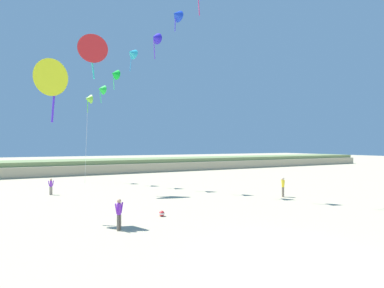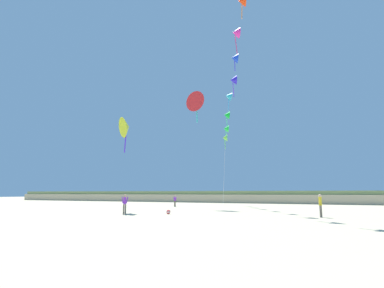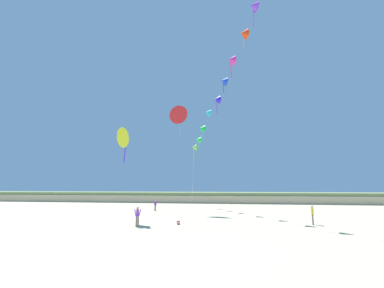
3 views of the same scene
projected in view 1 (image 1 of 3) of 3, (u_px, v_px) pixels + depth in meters
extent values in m
plane|color=#C1B28E|center=(287.00, 257.00, 12.23)|extent=(240.00, 240.00, 0.00)
cube|color=tan|center=(98.00, 168.00, 49.88)|extent=(120.00, 9.37, 1.50)
cube|color=#7A8E56|center=(98.00, 162.00, 49.89)|extent=(120.00, 7.97, 0.86)
cylinder|color=#726656|center=(283.00, 192.00, 26.21)|extent=(0.13, 0.13, 0.87)
cylinder|color=#726656|center=(283.00, 192.00, 26.36)|extent=(0.13, 0.13, 0.87)
cylinder|color=yellow|center=(283.00, 184.00, 26.29)|extent=(0.23, 0.23, 0.62)
cylinder|color=yellow|center=(284.00, 183.00, 26.09)|extent=(0.14, 0.22, 0.59)
cylinder|color=yellow|center=(282.00, 183.00, 26.48)|extent=(0.14, 0.22, 0.59)
sphere|color=beige|center=(283.00, 179.00, 26.29)|extent=(0.24, 0.24, 0.24)
cylinder|color=#726656|center=(118.00, 223.00, 15.91)|extent=(0.12, 0.12, 0.85)
cylinder|color=#726656|center=(120.00, 222.00, 16.04)|extent=(0.12, 0.12, 0.85)
cylinder|color=purple|center=(119.00, 209.00, 15.98)|extent=(0.23, 0.23, 0.60)
cylinder|color=purple|center=(116.00, 209.00, 15.82)|extent=(0.22, 0.17, 0.57)
cylinder|color=purple|center=(122.00, 207.00, 16.14)|extent=(0.22, 0.17, 0.57)
sphere|color=tan|center=(119.00, 201.00, 15.98)|extent=(0.23, 0.23, 0.23)
cylinder|color=#726656|center=(52.00, 191.00, 27.41)|extent=(0.11, 0.11, 0.75)
cylinder|color=#726656|center=(50.00, 191.00, 27.36)|extent=(0.11, 0.11, 0.75)
cylinder|color=purple|center=(51.00, 184.00, 27.39)|extent=(0.20, 0.20, 0.53)
cylinder|color=purple|center=(53.00, 183.00, 27.46)|extent=(0.18, 0.08, 0.51)
cylinder|color=purple|center=(49.00, 183.00, 27.31)|extent=(0.18, 0.08, 0.51)
sphere|color=tan|center=(51.00, 180.00, 27.39)|extent=(0.20, 0.20, 0.20)
cone|color=#7DD63D|center=(88.00, 99.00, 36.55)|extent=(1.02, 1.26, 1.12)
cylinder|color=#58E539|center=(88.00, 107.00, 36.64)|extent=(0.10, 0.24, 1.46)
cone|color=#21D93F|center=(101.00, 89.00, 34.75)|extent=(1.14, 1.31, 1.16)
cylinder|color=#39E57E|center=(101.00, 97.00, 34.84)|extent=(0.23, 0.10, 1.39)
cone|color=#0DC82F|center=(115.00, 74.00, 32.95)|extent=(1.18, 1.33, 1.16)
cylinder|color=#39E581|center=(114.00, 83.00, 33.05)|extent=(0.18, 0.22, 1.48)
cone|color=#27B2CB|center=(132.00, 53.00, 31.12)|extent=(1.34, 1.41, 1.22)
cylinder|color=#39A2E5|center=(131.00, 63.00, 31.21)|extent=(0.19, 0.17, 1.66)
cone|color=#2A20CC|center=(155.00, 38.00, 29.30)|extent=(1.14, 1.30, 1.11)
cylinder|color=#6D39E5|center=(154.00, 50.00, 29.39)|extent=(0.19, 0.09, 1.83)
cone|color=blue|center=(176.00, 15.00, 27.39)|extent=(1.18, 1.33, 1.17)
cylinder|color=#4039E5|center=(175.00, 25.00, 27.48)|extent=(0.08, 0.17, 1.25)
cylinder|color=#E5397E|center=(199.00, 3.00, 25.53)|extent=(0.26, 0.12, 2.01)
cylinder|color=silver|center=(86.00, 142.00, 36.41)|extent=(0.42, 0.50, 9.99)
cone|color=red|center=(93.00, 50.00, 28.39)|extent=(2.87, 1.39, 2.80)
cone|color=#2DE5C5|center=(93.00, 50.00, 28.39)|extent=(1.59, 0.82, 1.54)
cylinder|color=#2DE5C5|center=(93.00, 67.00, 28.38)|extent=(0.32, 0.45, 2.36)
cone|color=yellow|center=(54.00, 77.00, 17.90)|extent=(2.46, 2.15, 2.28)
cone|color=#542DE5|center=(54.00, 77.00, 17.90)|extent=(1.38, 1.22, 1.26)
cylinder|color=#542DE5|center=(53.00, 103.00, 17.90)|extent=(0.28, 0.14, 2.38)
sphere|color=red|center=(162.00, 214.00, 19.16)|extent=(0.36, 0.36, 0.36)
cylinder|color=white|center=(162.00, 214.00, 19.16)|extent=(0.36, 0.36, 0.09)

